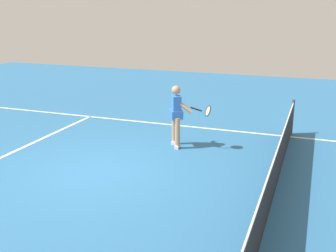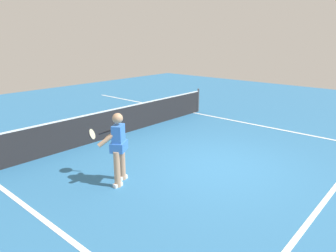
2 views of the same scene
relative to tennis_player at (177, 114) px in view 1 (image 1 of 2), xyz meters
name	(u,v)px [view 1 (image 1 of 2)]	position (x,y,z in m)	size (l,w,h in m)	color
ground_plane	(93,171)	(2.20, -1.16, -0.85)	(28.48, 28.48, 0.00)	teal
service_line_marking	(2,157)	(2.20, -3.59, -0.84)	(7.99, 0.10, 0.01)	white
sideline_left_marking	(160,124)	(-1.80, -1.16, -0.84)	(0.10, 19.91, 0.01)	white
court_net	(274,175)	(2.20, 2.62, -0.40)	(8.67, 0.08, 0.97)	#4C4C51
tennis_player	(177,114)	(0.00, 0.00, 0.00)	(0.68, 1.14, 1.55)	tan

